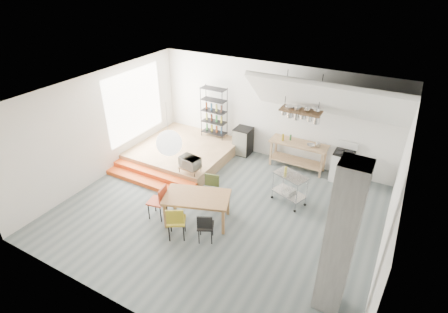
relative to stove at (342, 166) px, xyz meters
The scene contains 26 objects.
floor 4.05m from the stove, 128.38° to the right, with size 8.00×8.00×0.00m, color #545F61.
wall_back 2.76m from the stove, behind, with size 8.00×0.04×3.20m, color silver.
wall_left 7.31m from the stove, 154.10° to the right, with size 0.04×7.00×3.20m, color silver.
wall_right 3.67m from the stove, 64.58° to the right, with size 0.04×7.00×3.20m, color silver.
ceiling 4.86m from the stove, 128.38° to the right, with size 8.00×7.00×0.02m, color white.
slope_ceiling 2.20m from the stove, 159.90° to the right, with size 4.40×1.80×0.15m, color white.
window_pane 6.82m from the stove, 165.66° to the right, with size 0.02×2.50×2.20m, color white.
platform 5.14m from the stove, 166.98° to the right, with size 3.00×3.00×0.40m, color #96764B.
step_lower 5.90m from the stove, 148.15° to the right, with size 3.00×0.35×0.13m, color #DE511A.
step_upper 5.72m from the stove, 151.14° to the right, with size 3.00×0.35×0.27m, color #DE511A.
concrete_column 4.86m from the stove, 80.25° to the right, with size 0.50×0.50×3.20m, color slate.
kitchen_counter 1.41m from the stove, behind, with size 1.80×0.60×0.91m.
stove is the anchor object (origin of this frame).
pot_rack 2.04m from the stove, behind, with size 1.20×0.50×1.43m.
wire_shelving 4.58m from the stove, behind, with size 0.88×0.38×1.80m.
microwave_shelf 4.58m from the stove, 148.33° to the right, with size 0.60×0.40×0.16m.
paper_lantern 5.47m from the stove, 129.97° to the right, with size 0.60×0.60×0.60m, color white.
dining_table 4.69m from the stove, 126.25° to the right, with size 1.83×1.40×0.77m.
chair_mustard 5.39m from the stove, 121.83° to the right, with size 0.58×0.58×0.94m.
chair_black 4.86m from the stove, 116.75° to the right, with size 0.50×0.50×0.82m.
chair_olive 4.13m from the stove, 133.03° to the right, with size 0.50×0.50×0.90m.
chair_red 5.53m from the stove, 131.89° to the right, with size 0.50×0.50×0.93m.
rolling_cart 2.14m from the stove, 117.71° to the right, with size 1.00×0.77×0.88m.
mini_fridge 3.36m from the stove, behind, with size 0.56×0.56×0.95m, color black.
microwave 4.59m from the stove, 148.33° to the right, with size 0.59×0.40×0.33m, color beige.
bowl 1.11m from the stove, behind, with size 0.24×0.24×0.06m, color silver.
Camera 1 is at (3.74, -6.49, 5.87)m, focal length 28.00 mm.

